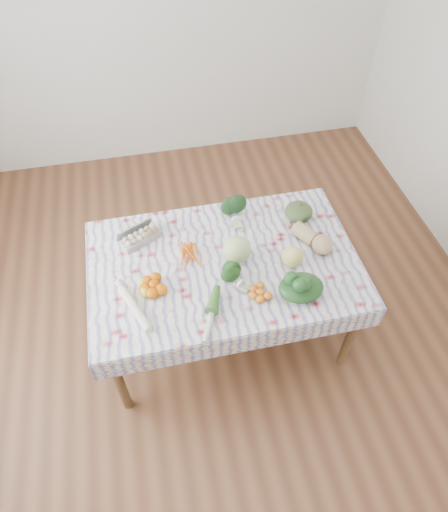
# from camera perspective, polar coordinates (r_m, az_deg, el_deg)

# --- Properties ---
(ground) EXTENTS (4.50, 4.50, 0.00)m
(ground) POSITION_cam_1_polar(r_m,az_deg,el_deg) (3.42, 0.00, -8.99)
(ground) COLOR brown
(ground) RESTS_ON ground
(wall_back) EXTENTS (4.00, 0.04, 2.80)m
(wall_back) POSITION_cam_1_polar(r_m,az_deg,el_deg) (4.30, -7.19, 28.38)
(wall_back) COLOR silver
(wall_back) RESTS_ON ground
(dining_table) EXTENTS (1.60, 1.00, 0.75)m
(dining_table) POSITION_cam_1_polar(r_m,az_deg,el_deg) (2.87, 0.00, -1.85)
(dining_table) COLOR brown
(dining_table) RESTS_ON ground
(tablecloth) EXTENTS (1.66, 1.06, 0.01)m
(tablecloth) POSITION_cam_1_polar(r_m,az_deg,el_deg) (2.81, 0.00, -0.85)
(tablecloth) COLOR white
(tablecloth) RESTS_ON dining_table
(egg_carton) EXTENTS (0.28, 0.20, 0.07)m
(egg_carton) POSITION_cam_1_polar(r_m,az_deg,el_deg) (2.94, -10.33, 2.28)
(egg_carton) COLOR #A7A6A2
(egg_carton) RESTS_ON tablecloth
(carrot_bunch) EXTENTS (0.24, 0.23, 0.03)m
(carrot_bunch) POSITION_cam_1_polar(r_m,az_deg,el_deg) (2.83, -4.44, 0.05)
(carrot_bunch) COLOR orange
(carrot_bunch) RESTS_ON tablecloth
(kale_bunch) EXTENTS (0.17, 0.15, 0.14)m
(kale_bunch) POSITION_cam_1_polar(r_m,az_deg,el_deg) (3.01, 1.36, 5.66)
(kale_bunch) COLOR #173A18
(kale_bunch) RESTS_ON tablecloth
(kabocha_squash) EXTENTS (0.21, 0.21, 0.12)m
(kabocha_squash) POSITION_cam_1_polar(r_m,az_deg,el_deg) (3.07, 9.35, 5.49)
(kabocha_squash) COLOR #3B5228
(kabocha_squash) RESTS_ON tablecloth
(cabbage) EXTENTS (0.21, 0.21, 0.17)m
(cabbage) POSITION_cam_1_polar(r_m,az_deg,el_deg) (2.76, 1.61, 0.81)
(cabbage) COLOR #AFC67A
(cabbage) RESTS_ON tablecloth
(butternut_squash) EXTENTS (0.25, 0.30, 0.13)m
(butternut_squash) POSITION_cam_1_polar(r_m,az_deg,el_deg) (2.91, 11.09, 2.31)
(butternut_squash) COLOR tan
(butternut_squash) RESTS_ON tablecloth
(orange_cluster) EXTENTS (0.27, 0.27, 0.07)m
(orange_cluster) POSITION_cam_1_polar(r_m,az_deg,el_deg) (2.68, -8.75, -3.63)
(orange_cluster) COLOR #E06203
(orange_cluster) RESTS_ON tablecloth
(broccoli) EXTENTS (0.19, 0.19, 0.10)m
(broccoli) POSITION_cam_1_polar(r_m,az_deg,el_deg) (2.67, 1.31, -2.74)
(broccoli) COLOR #1C4816
(broccoli) RESTS_ON tablecloth
(mandarin_cluster) EXTENTS (0.21, 0.21, 0.05)m
(mandarin_cluster) POSITION_cam_1_polar(r_m,az_deg,el_deg) (2.64, 4.57, -4.48)
(mandarin_cluster) COLOR orange
(mandarin_cluster) RESTS_ON tablecloth
(grapefruit) EXTENTS (0.15, 0.15, 0.13)m
(grapefruit) POSITION_cam_1_polar(r_m,az_deg,el_deg) (2.78, 8.57, -0.12)
(grapefruit) COLOR #E5D66B
(grapefruit) RESTS_ON tablecloth
(spinach_bag) EXTENTS (0.31, 0.28, 0.12)m
(spinach_bag) POSITION_cam_1_polar(r_m,az_deg,el_deg) (2.65, 9.60, -3.92)
(spinach_bag) COLOR #153815
(spinach_bag) RESTS_ON tablecloth
(daikon) EXTENTS (0.18, 0.35, 0.05)m
(daikon) POSITION_cam_1_polar(r_m,az_deg,el_deg) (2.62, -11.05, -6.43)
(daikon) COLOR white
(daikon) RESTS_ON tablecloth
(leek) EXTENTS (0.17, 0.34, 0.04)m
(leek) POSITION_cam_1_polar(r_m,az_deg,el_deg) (2.55, -1.61, -7.41)
(leek) COLOR beige
(leek) RESTS_ON tablecloth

